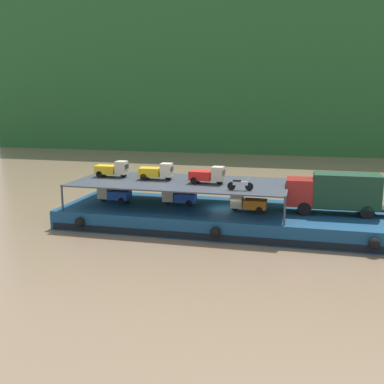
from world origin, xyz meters
The scene contains 12 objects.
ground_plane centered at (0.00, 0.00, 0.00)m, with size 400.00×400.00×0.00m, color #7F664C.
hillside_far_bank centered at (0.00, 63.98, 19.50)m, with size 113.10×33.28×34.62m.
cargo_barge centered at (0.00, -0.03, 0.75)m, with size 26.36×9.04×1.50m.
covered_lorry centered at (8.20, 0.37, 3.19)m, with size 7.90×2.44×3.10m.
cargo_rack centered at (-3.80, 0.00, 3.44)m, with size 17.16×7.65×2.00m.
mini_truck_lower_stern centered at (-9.65, 0.02, 2.19)m, with size 2.78×1.27×1.38m.
mini_truck_lower_aft centered at (-4.05, 0.40, 2.19)m, with size 2.79×1.29×1.38m.
mini_truck_lower_mid centered at (1.76, -0.55, 2.19)m, with size 2.77×1.26×1.38m.
mini_truck_upper_stern centered at (-10.04, 0.77, 4.19)m, with size 2.78×1.28×1.38m.
mini_truck_upper_mid centered at (-5.95, 0.44, 4.19)m, with size 2.79×1.29×1.38m.
mini_truck_upper_fore centered at (-1.49, -0.27, 4.19)m, with size 2.78×1.27×1.38m.
motorcycle_upper_port centered at (1.37, -2.30, 3.93)m, with size 1.90×0.55×0.87m.
Camera 1 is at (6.03, -35.03, 10.14)m, focal length 42.95 mm.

